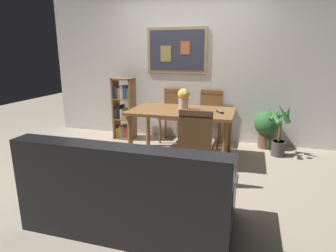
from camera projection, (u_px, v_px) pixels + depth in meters
ground_plane at (162, 169)px, 3.83m from camera, size 12.00×12.00×0.00m
wall_back_with_painting at (188, 66)px, 4.93m from camera, size 5.20×0.14×2.60m
dining_table at (182, 116)px, 4.11m from camera, size 1.49×0.87×0.72m
dining_chair_far_left at (173, 111)px, 4.97m from camera, size 0.40×0.41×0.91m
dining_chair_far_right at (210, 113)px, 4.80m from camera, size 0.40×0.41×0.91m
dining_chair_near_right at (197, 140)px, 3.31m from camera, size 0.40×0.41×0.91m
leather_couch at (130, 193)px, 2.53m from camera, size 1.80×0.84×0.84m
bookshelf at (124, 110)px, 5.09m from camera, size 0.36×0.28×1.09m
potted_ivy at (267, 127)px, 4.60m from camera, size 0.39×0.39×0.61m
potted_palm at (279, 132)px, 4.23m from camera, size 0.38×0.40×0.84m
flower_vase at (184, 98)px, 4.06m from camera, size 0.18×0.18×0.31m
tv_remote at (220, 112)px, 3.90m from camera, size 0.12×0.16×0.02m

